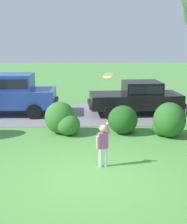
# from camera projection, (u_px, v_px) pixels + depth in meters

# --- Properties ---
(ground_plane) EXTENTS (80.00, 80.00, 0.00)m
(ground_plane) POSITION_uv_depth(u_px,v_px,m) (88.00, 178.00, 7.90)
(ground_plane) COLOR #518E42
(driveway_strip) EXTENTS (28.00, 4.40, 0.02)m
(driveway_strip) POSITION_uv_depth(u_px,v_px,m) (87.00, 114.00, 14.66)
(driveway_strip) COLOR slate
(driveway_strip) RESTS_ON ground
(shrub_centre_left) EXTENTS (1.33, 1.23, 1.21)m
(shrub_centre_left) POSITION_uv_depth(u_px,v_px,m) (62.00, 120.00, 11.51)
(shrub_centre_left) COLOR #33702B
(shrub_centre_left) RESTS_ON ground
(shrub_centre) EXTENTS (1.11, 1.11, 1.08)m
(shrub_centre) POSITION_uv_depth(u_px,v_px,m) (124.00, 121.00, 11.58)
(shrub_centre) COLOR #1E511C
(shrub_centre) RESTS_ON ground
(shrub_centre_right) EXTENTS (1.17, 1.23, 1.27)m
(shrub_centre_right) POSITION_uv_depth(u_px,v_px,m) (168.00, 121.00, 11.17)
(shrub_centre_right) COLOR #286023
(shrub_centre_right) RESTS_ON ground
(parked_sedan) EXTENTS (4.49, 2.28, 1.56)m
(parked_sedan) POSITION_uv_depth(u_px,v_px,m) (137.00, 97.00, 14.50)
(parked_sedan) COLOR black
(parked_sedan) RESTS_ON ground
(parked_suv) EXTENTS (4.72, 2.14, 1.92)m
(parked_suv) POSITION_uv_depth(u_px,v_px,m) (6.00, 92.00, 14.34)
(parked_suv) COLOR #28429E
(parked_suv) RESTS_ON ground
(child_thrower) EXTENTS (0.42, 0.32, 1.29)m
(child_thrower) POSITION_uv_depth(u_px,v_px,m) (103.00, 142.00, 8.46)
(child_thrower) COLOR white
(child_thrower) RESTS_ON ground
(frisbee) EXTENTS (0.30, 0.27, 0.19)m
(frisbee) POSITION_uv_depth(u_px,v_px,m) (108.00, 76.00, 8.38)
(frisbee) COLOR orange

